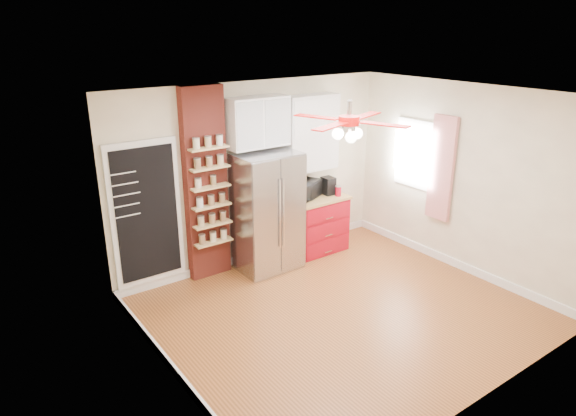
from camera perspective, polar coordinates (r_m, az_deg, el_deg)
floor at (r=6.67m, az=5.95°, el=-11.37°), size 4.50×4.50×0.00m
ceiling at (r=5.76m, az=6.92°, el=12.27°), size 4.50×4.50×0.00m
wall_back at (r=7.61m, az=-3.71°, el=3.81°), size 4.50×0.02×2.70m
wall_front at (r=4.92m, az=22.22°, el=-6.96°), size 4.50×0.02×2.70m
wall_left at (r=4.97m, az=-13.42°, el=-5.68°), size 0.02×4.00×2.70m
wall_right at (r=7.71m, az=18.97°, el=2.98°), size 0.02×4.00×2.70m
chalkboard at (r=6.95m, az=-15.43°, el=-0.64°), size 0.95×0.05×1.95m
brick_pillar at (r=7.14m, az=-9.14°, el=2.52°), size 0.60×0.16×2.70m
fridge at (r=7.43m, az=-2.43°, el=-0.41°), size 0.90×0.70×1.75m
upper_glass_cabinet at (r=7.25m, az=-3.44°, el=9.52°), size 0.90×0.35×0.70m
red_cabinet at (r=8.16m, az=3.11°, el=-1.72°), size 0.94×0.64×0.90m
upper_shelf_unit at (r=7.88m, az=2.52°, el=8.32°), size 0.90×0.30×1.15m
window at (r=8.17m, az=13.96°, el=5.85°), size 0.04×0.75×1.05m
curtain at (r=7.83m, az=16.69°, el=4.23°), size 0.06×0.40×1.55m
ceiling_fan at (r=5.80m, az=6.80°, el=9.57°), size 1.40×1.40×0.44m
toaster_oven at (r=7.91m, az=1.98°, el=2.08°), size 0.57×0.49×0.27m
coffee_maker at (r=8.10m, az=4.48°, el=2.49°), size 0.18×0.21×0.28m
canister_left at (r=8.04m, az=5.60°, el=1.86°), size 0.11×0.11×0.15m
canister_right at (r=8.20m, az=5.05°, el=2.17°), size 0.10×0.10×0.13m
pantry_jar_oats at (r=6.95m, az=-9.97°, el=2.72°), size 0.10×0.10×0.12m
pantry_jar_beans at (r=7.05m, az=-8.32°, el=3.05°), size 0.11×0.11×0.13m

